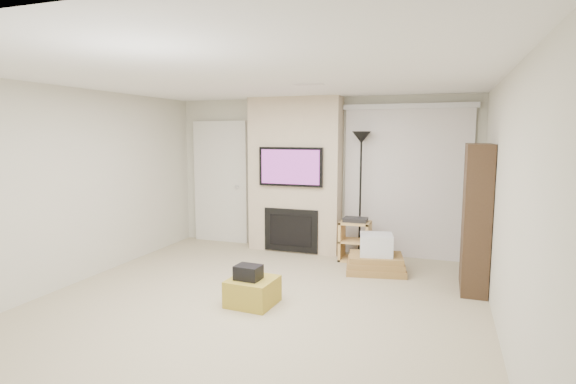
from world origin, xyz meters
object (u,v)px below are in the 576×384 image
(av_stand, at_px, (355,238))
(bookshelf, at_px, (476,218))
(ottoman, at_px, (253,291))
(box_stack, at_px, (376,258))
(floor_lamp, at_px, (361,159))

(av_stand, relative_size, bookshelf, 0.37)
(ottoman, xyz_separation_m, box_stack, (1.13, 1.67, 0.05))
(ottoman, relative_size, bookshelf, 0.28)
(floor_lamp, bearing_deg, bookshelf, -32.61)
(ottoman, height_order, box_stack, box_stack)
(av_stand, xyz_separation_m, bookshelf, (1.63, -0.78, 0.55))
(ottoman, relative_size, floor_lamp, 0.26)
(bookshelf, bearing_deg, av_stand, 154.36)
(floor_lamp, distance_m, bookshelf, 2.01)
(ottoman, relative_size, av_stand, 0.76)
(floor_lamp, bearing_deg, box_stack, -63.40)
(bookshelf, bearing_deg, floor_lamp, 147.39)
(floor_lamp, relative_size, box_stack, 2.17)
(ottoman, bearing_deg, floor_lamp, 72.27)
(av_stand, distance_m, box_stack, 0.63)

